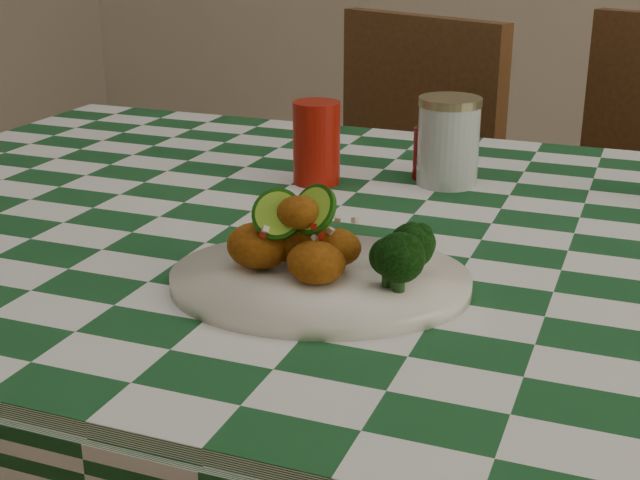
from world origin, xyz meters
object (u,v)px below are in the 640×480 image
at_px(plate, 320,281).
at_px(mason_jar, 448,141).
at_px(ketchup_bottle, 432,138).
at_px(red_tumbler, 317,143).
at_px(fried_chicken_pile, 302,234).
at_px(wooden_chair_right, 625,272).
at_px(wooden_chair_left, 356,246).

distance_m(plate, mason_jar, 0.43).
xyz_separation_m(plate, ketchup_bottle, (0.00, 0.45, 0.05)).
distance_m(plate, red_tumbler, 0.40).
height_order(plate, fried_chicken_pile, fried_chicken_pile).
distance_m(plate, fried_chicken_pile, 0.05).
relative_size(plate, fried_chicken_pile, 2.48).
height_order(fried_chicken_pile, mason_jar, mason_jar).
bearing_deg(fried_chicken_pile, plate, 0.00).
bearing_deg(wooden_chair_right, ketchup_bottle, -95.81).
distance_m(fried_chicken_pile, wooden_chair_right, 1.06).
height_order(red_tumbler, ketchup_bottle, ketchup_bottle).
height_order(mason_jar, wooden_chair_right, wooden_chair_right).
distance_m(fried_chicken_pile, red_tumbler, 0.39).
relative_size(fried_chicken_pile, wooden_chair_right, 0.13).
xyz_separation_m(plate, mason_jar, (0.03, 0.43, 0.05)).
bearing_deg(ketchup_bottle, red_tumbler, -151.43).
bearing_deg(ketchup_bottle, wooden_chair_right, 60.72).
distance_m(fried_chicken_pile, ketchup_bottle, 0.45).
relative_size(red_tumbler, ketchup_bottle, 0.98).
distance_m(fried_chicken_pile, wooden_chair_left, 1.02).
bearing_deg(red_tumbler, plate, -68.08).
bearing_deg(wooden_chair_right, plate, -83.23).
relative_size(fried_chicken_pile, ketchup_bottle, 1.05).
bearing_deg(wooden_chair_left, plate, -48.66).
bearing_deg(wooden_chair_right, fried_chicken_pile, -84.33).
bearing_deg(wooden_chair_left, red_tumbler, -52.48).
relative_size(ketchup_bottle, mason_jar, 0.96).
relative_size(ketchup_bottle, wooden_chair_left, 0.13).
bearing_deg(fried_chicken_pile, ketchup_bottle, 87.05).
distance_m(red_tumbler, wooden_chair_left, 0.68).
relative_size(plate, ketchup_bottle, 2.59).
distance_m(wooden_chair_left, wooden_chair_right, 0.56).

